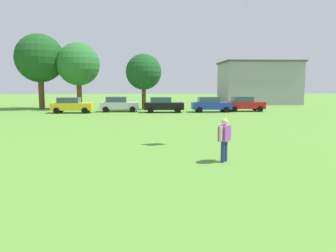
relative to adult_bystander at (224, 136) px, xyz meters
name	(u,v)px	position (x,y,z in m)	size (l,w,h in m)	color
ground_plane	(129,118)	(-4.72, 17.04, -1.02)	(160.00, 160.00, 0.00)	#568C33
adult_bystander	(224,136)	(0.00, 0.00, 0.00)	(0.59, 0.68, 1.72)	navy
parked_car_yellow_0	(72,105)	(-11.25, 22.85, -0.16)	(4.30, 2.02, 1.68)	yellow
parked_car_silver_1	(119,104)	(-6.31, 24.16, -0.16)	(4.30, 2.02, 1.68)	silver
parked_car_black_2	(163,105)	(-1.39, 23.00, -0.16)	(4.30, 2.02, 1.68)	black
parked_car_blue_3	(211,104)	(3.92, 23.17, -0.16)	(4.30, 2.02, 1.68)	#1E38AD
parked_car_red_4	(244,104)	(7.97, 23.95, -0.16)	(4.30, 2.02, 1.68)	red
tree_left	(40,58)	(-16.34, 28.92, 5.22)	(5.93, 5.93, 9.24)	brown
tree_right	(78,64)	(-11.58, 28.47, 4.49)	(5.24, 5.24, 8.17)	brown
tree_far_right	(144,72)	(-3.56, 27.26, 3.53)	(4.32, 4.32, 6.73)	brown
house_left	(258,83)	(14.40, 38.26, 2.31)	(11.88, 8.16, 6.64)	#9999A3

